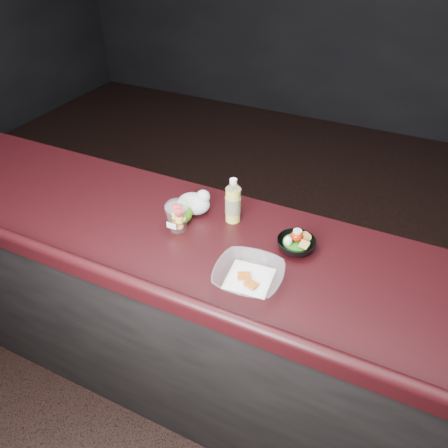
{
  "coord_description": "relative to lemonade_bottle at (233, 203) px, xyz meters",
  "views": [
    {
      "loc": [
        0.67,
        -0.91,
        2.14
      ],
      "look_at": [
        0.08,
        0.32,
        1.1
      ],
      "focal_mm": 35.0,
      "sensor_mm": 36.0,
      "label": 1
    }
  ],
  "objects": [
    {
      "name": "lemonade_bottle",
      "position": [
        0.0,
        0.0,
        0.0
      ],
      "size": [
        0.07,
        0.07,
        0.2
      ],
      "color": "yellow",
      "rests_on": "counter"
    },
    {
      "name": "ground",
      "position": [
        -0.05,
        -0.46,
        -1.11
      ],
      "size": [
        8.0,
        8.0,
        0.0
      ],
      "primitive_type": "plane",
      "color": "black",
      "rests_on": "ground"
    },
    {
      "name": "green_apple",
      "position": [
        -0.19,
        -0.1,
        -0.05
      ],
      "size": [
        0.09,
        0.09,
        0.09
      ],
      "color": "#267A0E",
      "rests_on": "counter"
    },
    {
      "name": "paper_napkin",
      "position": [
        0.21,
        -0.3,
        -0.08
      ],
      "size": [
        0.18,
        0.18,
        0.0
      ],
      "primitive_type": "cube",
      "rotation": [
        0.0,
        0.0,
        0.1
      ],
      "color": "white",
      "rests_on": "counter"
    },
    {
      "name": "counter",
      "position": [
        -0.05,
        -0.16,
        -0.59
      ],
      "size": [
        4.06,
        0.71,
        1.02
      ],
      "color": "black",
      "rests_on": "ground"
    },
    {
      "name": "plastic_bag",
      "position": [
        -0.18,
        -0.02,
        -0.04
      ],
      "size": [
        0.15,
        0.12,
        0.11
      ],
      "color": "silver",
      "rests_on": "counter"
    },
    {
      "name": "takeout_bowl",
      "position": [
        0.21,
        -0.32,
        -0.06
      ],
      "size": [
        0.27,
        0.27,
        0.06
      ],
      "rotation": [
        0.0,
        0.0,
        0.09
      ],
      "color": "silver",
      "rests_on": "counter"
    },
    {
      "name": "snack_bowl",
      "position": [
        0.3,
        -0.07,
        -0.06
      ],
      "size": [
        0.19,
        0.19,
        0.08
      ],
      "rotation": [
        0.0,
        0.0,
        -0.31
      ],
      "color": "black",
      "rests_on": "counter"
    },
    {
      "name": "room_shell",
      "position": [
        -0.05,
        -0.46,
        0.73
      ],
      "size": [
        8.0,
        8.0,
        8.0
      ],
      "color": "black",
      "rests_on": "ground"
    },
    {
      "name": "fruit_cup",
      "position": [
        -0.18,
        -0.16,
        -0.01
      ],
      "size": [
        0.1,
        0.1,
        0.14
      ],
      "color": "white",
      "rests_on": "counter"
    }
  ]
}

